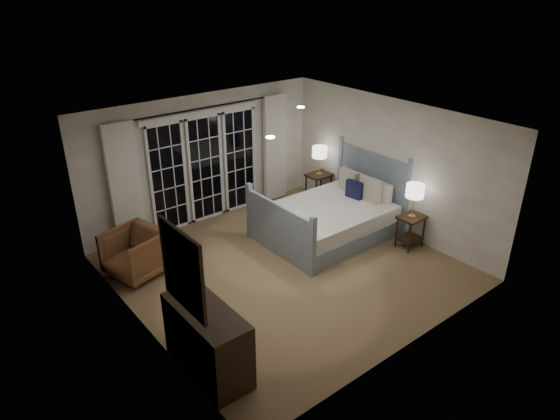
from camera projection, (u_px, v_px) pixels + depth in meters
floor at (285, 268)px, 8.37m from camera, size 5.00×5.00×0.00m
ceiling at (286, 123)px, 7.30m from camera, size 5.00×5.00×0.00m
wall_left at (136, 250)px, 6.43m from camera, size 0.02×5.00×2.50m
wall_right at (390, 166)px, 9.24m from camera, size 0.02×5.00×2.50m
wall_back at (204, 158)px, 9.60m from camera, size 5.00×0.02×2.50m
wall_front at (415, 266)px, 6.07m from camera, size 5.00×0.02×2.50m
french_doors at (206, 167)px, 9.64m from camera, size 2.50×0.04×2.20m
curtain_rod at (203, 108)px, 9.10m from camera, size 3.50×0.03×0.03m
curtain_left at (125, 186)px, 8.63m from camera, size 0.55×0.10×2.25m
curtain_right at (275, 148)px, 10.49m from camera, size 0.55×0.10×2.25m
downlight_a at (301, 107)px, 8.17m from camera, size 0.12×0.12×0.01m
downlight_b at (270, 137)px, 6.68m from camera, size 0.12×0.12×0.01m
bed at (330, 218)px, 9.30m from camera, size 2.39×1.72×1.40m
nightstand_left at (411, 227)px, 8.87m from camera, size 0.46×0.37×0.60m
nightstand_right at (319, 184)px, 10.59m from camera, size 0.50×0.40×0.66m
lamp_left at (415, 191)px, 8.58m from camera, size 0.32×0.32×0.61m
lamp_right at (320, 152)px, 10.28m from camera, size 0.31×0.31×0.60m
armchair at (136, 253)px, 8.05m from camera, size 1.05×1.03×0.78m
dresser at (207, 340)px, 6.05m from camera, size 0.54×1.28×0.90m
mirror at (182, 270)px, 5.44m from camera, size 0.05×0.85×1.00m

